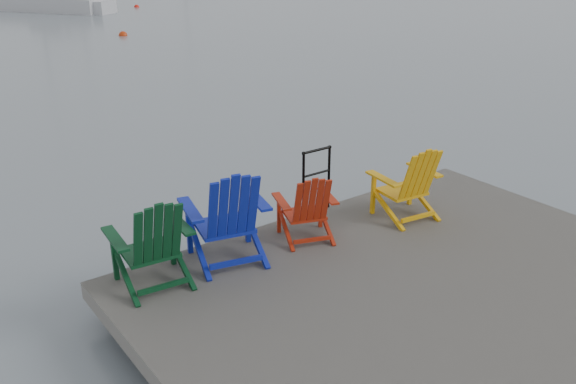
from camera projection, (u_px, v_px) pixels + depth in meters
ground at (438, 334)px, 6.61m from camera, size 400.00×400.00×0.00m
dock at (441, 306)px, 6.48m from camera, size 6.00×5.00×1.40m
handrail at (316, 174)px, 8.16m from camera, size 0.48×0.04×0.90m
chair_green at (152, 241)px, 6.38m from camera, size 0.89×0.83×1.05m
chair_blue at (228, 215)px, 6.85m from camera, size 1.06×1.01×1.16m
chair_red at (307, 206)px, 7.41m from camera, size 0.85×0.81×0.89m
chair_yellow at (409, 182)px, 7.98m from camera, size 0.88×0.83×1.02m
sailboat_near at (46, 5)px, 35.50m from camera, size 5.98×7.60×10.82m
buoy_c at (123, 36)px, 26.68m from camera, size 0.38×0.38×0.38m
buoy_d at (137, 7)px, 37.60m from camera, size 0.32×0.32×0.32m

